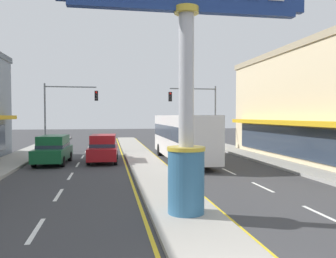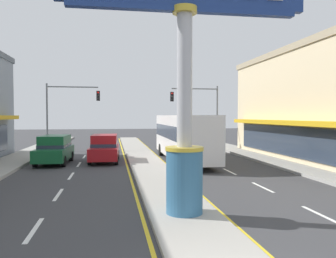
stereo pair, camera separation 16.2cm
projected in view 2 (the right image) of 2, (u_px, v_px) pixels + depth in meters
name	position (u px, v px, depth m)	size (l,w,h in m)	color
median_strip	(146.00, 162.00, 23.39)	(2.27, 52.00, 0.14)	#A39E93
sidewalk_right	(283.00, 163.00, 22.87)	(2.57, 60.00, 0.18)	#9E9B93
lane_markings	(148.00, 166.00, 22.06)	(9.01, 52.00, 0.01)	silver
district_sign	(185.00, 73.00, 10.67)	(7.82, 1.21, 8.01)	#33668C
traffic_light_left_side	(67.00, 105.00, 31.56)	(4.86, 0.46, 6.20)	slate
traffic_light_right_side	(200.00, 106.00, 33.87)	(4.86, 0.46, 6.20)	slate
bus_near_right_lane	(183.00, 135.00, 24.46)	(2.62, 11.21, 3.26)	silver
suv_far_right_lane	(55.00, 149.00, 23.00)	(2.13, 4.69, 1.90)	#14562D
suv_near_left_lane	(105.00, 148.00, 23.90)	(2.10, 4.67, 1.90)	maroon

